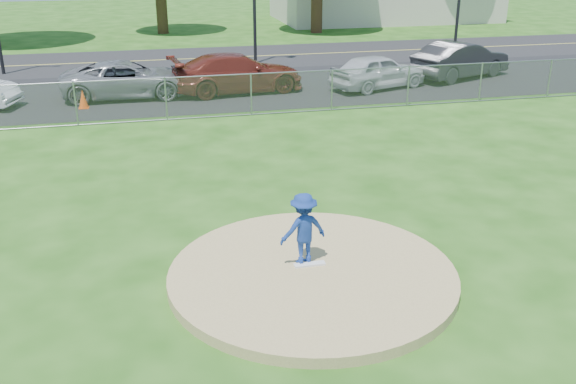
{
  "coord_description": "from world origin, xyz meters",
  "views": [
    {
      "loc": [
        -2.87,
        -10.21,
        6.02
      ],
      "look_at": [
        0.0,
        2.0,
        1.0
      ],
      "focal_mm": 40.0,
      "sensor_mm": 36.0,
      "label": 1
    }
  ],
  "objects_px": {
    "parked_car_gray": "(127,79)",
    "parked_car_darkred": "(237,73)",
    "traffic_cone": "(83,99)",
    "parked_car_pearl": "(378,71)",
    "parked_car_charcoal": "(461,60)",
    "pitcher": "(303,229)"
  },
  "relations": [
    {
      "from": "parked_car_darkred",
      "to": "traffic_cone",
      "type": "bearing_deg",
      "value": 95.12
    },
    {
      "from": "pitcher",
      "to": "parked_car_charcoal",
      "type": "distance_m",
      "value": 19.63
    },
    {
      "from": "traffic_cone",
      "to": "parked_car_gray",
      "type": "relative_size",
      "value": 0.14
    },
    {
      "from": "parked_car_charcoal",
      "to": "parked_car_darkred",
      "type": "bearing_deg",
      "value": 69.81
    },
    {
      "from": "traffic_cone",
      "to": "parked_car_charcoal",
      "type": "distance_m",
      "value": 16.42
    },
    {
      "from": "parked_car_charcoal",
      "to": "pitcher",
      "type": "bearing_deg",
      "value": 121.12
    },
    {
      "from": "pitcher",
      "to": "parked_car_pearl",
      "type": "xyz_separation_m",
      "value": [
        7.05,
        14.73,
        -0.17
      ]
    },
    {
      "from": "parked_car_darkred",
      "to": "parked_car_charcoal",
      "type": "bearing_deg",
      "value": -94.25
    },
    {
      "from": "traffic_cone",
      "to": "parked_car_pearl",
      "type": "bearing_deg",
      "value": 3.14
    },
    {
      "from": "traffic_cone",
      "to": "parked_car_charcoal",
      "type": "bearing_deg",
      "value": 6.52
    },
    {
      "from": "pitcher",
      "to": "parked_car_pearl",
      "type": "distance_m",
      "value": 16.33
    },
    {
      "from": "pitcher",
      "to": "parked_car_darkred",
      "type": "height_order",
      "value": "pitcher"
    },
    {
      "from": "pitcher",
      "to": "parked_car_darkred",
      "type": "xyz_separation_m",
      "value": [
        1.18,
        15.4,
        -0.11
      ]
    },
    {
      "from": "pitcher",
      "to": "parked_car_charcoal",
      "type": "bearing_deg",
      "value": -136.55
    },
    {
      "from": "pitcher",
      "to": "parked_car_pearl",
      "type": "relative_size",
      "value": 0.33
    },
    {
      "from": "parked_car_gray",
      "to": "parked_car_darkred",
      "type": "distance_m",
      "value": 4.39
    },
    {
      "from": "traffic_cone",
      "to": "parked_car_darkred",
      "type": "xyz_separation_m",
      "value": [
        6.04,
        1.32,
        0.44
      ]
    },
    {
      "from": "parked_car_gray",
      "to": "parked_car_charcoal",
      "type": "distance_m",
      "value": 14.67
    },
    {
      "from": "parked_car_darkred",
      "to": "parked_car_pearl",
      "type": "relative_size",
      "value": 1.28
    },
    {
      "from": "parked_car_pearl",
      "to": "parked_car_charcoal",
      "type": "relative_size",
      "value": 0.86
    },
    {
      "from": "pitcher",
      "to": "parked_car_pearl",
      "type": "bearing_deg",
      "value": -126.43
    },
    {
      "from": "pitcher",
      "to": "parked_car_darkred",
      "type": "distance_m",
      "value": 15.45
    }
  ]
}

